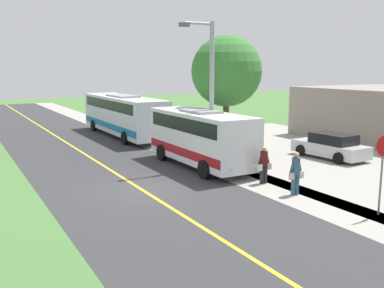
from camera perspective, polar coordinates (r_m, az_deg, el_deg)
The scene contains 12 objects.
ground_plane at distance 18.74m, azimuth -6.68°, elevation -5.98°, with size 120.00×120.00×0.00m, color #477238.
road_surface at distance 18.74m, azimuth -6.68°, elevation -5.97°, with size 8.00×100.00×0.01m, color #333335.
sidewalk at distance 21.19m, azimuth 6.44°, elevation -4.08°, with size 2.40×100.00×0.01m, color #9E9991.
road_centre_line at distance 18.73m, azimuth -6.68°, elevation -5.95°, with size 0.16×100.00×0.00m, color gold.
shuttle_bus_front at distance 22.61m, azimuth 1.13°, elevation 1.10°, with size 2.55×7.70×2.98m.
transit_bus_rear at distance 33.28m, azimuth -9.06°, elevation 3.97°, with size 2.76×11.80×3.11m.
pedestrian_with_bags at distance 18.15m, azimuth 13.50°, elevation -3.56°, with size 0.72×0.34×1.79m.
pedestrian_waiting at distance 19.65m, azimuth 9.45°, elevation -2.55°, with size 0.72×0.34×1.70m.
stop_sign at distance 16.40m, azimuth 23.81°, elevation -2.02°, with size 0.76×0.07×2.88m.
street_light_pole at distance 22.41m, azimuth 2.33°, elevation 7.41°, with size 1.97×0.24×7.45m.
parked_car_near at distance 26.10m, azimuth 17.79°, elevation -0.29°, with size 2.22×4.50×1.45m.
tree_curbside at distance 25.64m, azimuth 4.58°, elevation 9.50°, with size 4.13×4.13×7.01m.
Camera 1 is at (6.84, 16.67, 5.14)m, focal length 40.51 mm.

